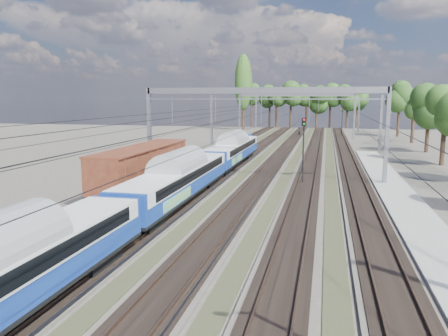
% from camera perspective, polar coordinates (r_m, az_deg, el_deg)
% --- Properties ---
extents(track_bed, '(21.00, 130.00, 0.34)m').
position_cam_1_polar(track_bed, '(57.60, 6.95, 1.16)').
color(track_bed, '#47423A').
rests_on(track_bed, ground).
extents(platform, '(3.00, 70.00, 0.30)m').
position_cam_1_polar(platform, '(33.21, 23.10, -5.25)').
color(platform, gray).
rests_on(platform, ground).
extents(catenary, '(25.65, 130.00, 9.00)m').
position_cam_1_polar(catenary, '(64.70, 8.10, 7.59)').
color(catenary, gray).
rests_on(catenary, ground).
extents(tree_belt, '(39.90, 101.73, 12.14)m').
position_cam_1_polar(tree_belt, '(100.48, 14.15, 8.82)').
color(tree_belt, black).
rests_on(tree_belt, ground).
extents(poplar, '(4.40, 4.40, 19.04)m').
position_cam_1_polar(poplar, '(111.73, 2.56, 11.06)').
color(poplar, black).
rests_on(poplar, ground).
extents(emu_train, '(2.77, 58.60, 4.05)m').
position_cam_1_polar(emu_train, '(32.42, -6.12, -0.86)').
color(emu_train, black).
rests_on(emu_train, ground).
extents(freight_boxcar, '(3.02, 14.60, 3.76)m').
position_cam_1_polar(freight_boxcar, '(37.80, -10.55, 0.31)').
color(freight_boxcar, black).
rests_on(freight_boxcar, ground).
extents(worker, '(0.70, 0.84, 1.97)m').
position_cam_1_polar(worker, '(94.48, 9.82, 4.69)').
color(worker, black).
rests_on(worker, ground).
extents(signal_near, '(0.42, 0.39, 6.19)m').
position_cam_1_polar(signal_near, '(40.97, 10.34, 3.27)').
color(signal_near, black).
rests_on(signal_near, ground).
extents(signal_far, '(0.42, 0.39, 5.86)m').
position_cam_1_polar(signal_far, '(97.33, 15.18, 6.24)').
color(signal_far, black).
rests_on(signal_far, ground).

